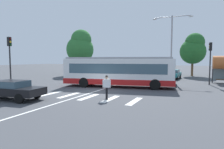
% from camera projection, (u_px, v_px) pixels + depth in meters
% --- Properties ---
extents(ground_plane, '(160.00, 160.00, 0.00)m').
position_uv_depth(ground_plane, '(94.00, 92.00, 17.00)').
color(ground_plane, '#424449').
extents(city_transit_bus, '(11.49, 4.66, 3.06)m').
position_uv_depth(city_transit_bus, '(118.00, 72.00, 19.88)').
color(city_transit_bus, black).
rests_on(city_transit_bus, ground_plane).
extents(pedestrian_crossing_street, '(0.53, 0.41, 1.72)m').
position_uv_depth(pedestrian_crossing_street, '(107.00, 86.00, 13.70)').
color(pedestrian_crossing_street, black).
rests_on(pedestrian_crossing_street, ground_plane).
extents(foreground_sedan, '(4.68, 2.34, 1.35)m').
position_uv_depth(foreground_sedan, '(12.00, 89.00, 13.64)').
color(foreground_sedan, black).
rests_on(foreground_sedan, ground_plane).
extents(parked_car_charcoal, '(1.93, 4.53, 1.35)m').
position_uv_depth(parked_car_charcoal, '(90.00, 71.00, 33.13)').
color(parked_car_charcoal, black).
rests_on(parked_car_charcoal, ground_plane).
extents(parked_car_black, '(1.91, 4.52, 1.35)m').
position_uv_depth(parked_car_black, '(104.00, 72.00, 32.07)').
color(parked_car_black, black).
rests_on(parked_car_black, ground_plane).
extents(parked_car_blue, '(2.03, 4.58, 1.35)m').
position_uv_depth(parked_car_blue, '(119.00, 72.00, 31.09)').
color(parked_car_blue, black).
rests_on(parked_car_blue, ground_plane).
extents(parked_car_silver, '(2.01, 4.57, 1.35)m').
position_uv_depth(parked_car_silver, '(138.00, 73.00, 30.41)').
color(parked_car_silver, black).
rests_on(parked_car_silver, ground_plane).
extents(parked_car_red, '(1.92, 4.52, 1.35)m').
position_uv_depth(parked_car_red, '(154.00, 73.00, 29.09)').
color(parked_car_red, black).
rests_on(parked_car_red, ground_plane).
extents(parked_car_teal, '(2.03, 4.58, 1.35)m').
position_uv_depth(parked_car_teal, '(173.00, 74.00, 28.15)').
color(parked_car_teal, black).
rests_on(parked_car_teal, ground_plane).
extents(traffic_light_near_corner, '(0.33, 0.32, 5.05)m').
position_uv_depth(traffic_light_near_corner, '(10.00, 54.00, 19.26)').
color(traffic_light_near_corner, '#28282B').
rests_on(traffic_light_near_corner, ground_plane).
extents(traffic_light_far_corner, '(0.33, 0.32, 4.69)m').
position_uv_depth(traffic_light_far_corner, '(210.00, 57.00, 21.37)').
color(traffic_light_far_corner, '#28282B').
rests_on(traffic_light_far_corner, ground_plane).
extents(twin_arm_street_lamp, '(5.21, 0.32, 8.60)m').
position_uv_depth(twin_arm_street_lamp, '(172.00, 40.00, 25.82)').
color(twin_arm_street_lamp, '#939399').
rests_on(twin_arm_street_lamp, ground_plane).
extents(background_tree_left, '(4.87, 4.87, 8.13)m').
position_uv_depth(background_tree_left, '(80.00, 47.00, 34.70)').
color(background_tree_left, brown).
rests_on(background_tree_left, ground_plane).
extents(background_tree_right, '(4.21, 4.21, 7.21)m').
position_uv_depth(background_tree_right, '(193.00, 49.00, 32.51)').
color(background_tree_right, brown).
rests_on(background_tree_right, ground_plane).
extents(crosswalk_painted_stripes, '(7.66, 2.65, 0.01)m').
position_uv_depth(crosswalk_painted_stripes, '(89.00, 97.00, 14.62)').
color(crosswalk_painted_stripes, silver).
rests_on(crosswalk_painted_stripes, ground_plane).
extents(lane_center_line, '(0.16, 24.00, 0.01)m').
position_uv_depth(lane_center_line, '(104.00, 89.00, 18.79)').
color(lane_center_line, silver).
rests_on(lane_center_line, ground_plane).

